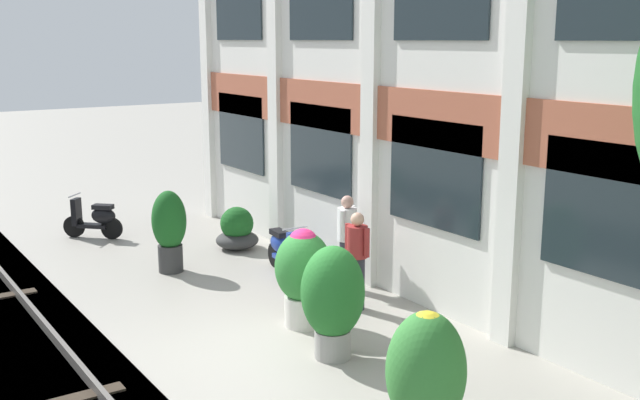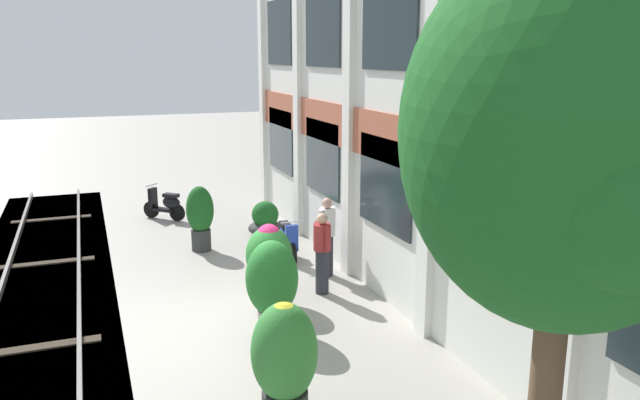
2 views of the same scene
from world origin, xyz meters
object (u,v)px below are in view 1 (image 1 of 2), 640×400
Objects in this scene: potted_plant_stone_basin at (169,228)px; scooter_near_curb at (284,250)px; resident_by_doorway at (357,258)px; potted_plant_glazed_jar at (333,297)px; potted_plant_wide_bowl at (237,231)px; resident_watching_tracks at (347,239)px; scooter_second_parked at (95,219)px; potted_plant_fluted_column at (426,376)px; potted_plant_ribbed_drum at (303,271)px.

potted_plant_stone_basin is 2.19m from scooter_near_curb.
potted_plant_stone_basin is at bearing -72.07° from resident_by_doorway.
resident_by_doorway reaches higher than potted_plant_glazed_jar.
resident_watching_tracks reaches higher than potted_plant_wide_bowl.
potted_plant_stone_basin is 0.97× the size of resident_by_doorway.
potted_plant_stone_basin reaches higher than scooter_second_parked.
resident_watching_tracks is at bearing 6.40° from potted_plant_wide_bowl.
potted_plant_wide_bowl is 8.47m from potted_plant_fluted_column.
resident_by_doorway is (6.80, 2.14, 0.43)m from scooter_second_parked.
potted_plant_wide_bowl is 5.86m from potted_plant_glazed_jar.
scooter_near_curb reaches higher than potted_plant_wide_bowl.
potted_plant_wide_bowl is 3.33m from scooter_second_parked.
potted_plant_stone_basin is (0.72, -1.79, 0.48)m from potted_plant_wide_bowl.
potted_plant_wide_bowl is 3.47m from resident_watching_tracks.
potted_plant_glazed_jar is (5.64, -1.48, 0.50)m from potted_plant_wide_bowl.
scooter_near_curb is at bearing 155.11° from potted_plant_ribbed_drum.
potted_plant_glazed_jar is at bearing -14.13° from potted_plant_ribbed_drum.
potted_plant_glazed_jar is 0.95× the size of resident_watching_tracks.
resident_watching_tracks is (-2.24, 1.86, 0.02)m from potted_plant_glazed_jar.
scooter_second_parked is at bearing -172.54° from potted_plant_stone_basin.
potted_plant_fluted_column is 10.70m from scooter_second_parked.
scooter_second_parked is 6.46m from resident_watching_tracks.
scooter_near_curb is 1.58m from resident_watching_tracks.
potted_plant_wide_bowl is at bearing 176.26° from scooter_second_parked.
resident_watching_tracks is at bearing 20.62° from scooter_near_curb.
scooter_near_curb is 0.82× the size of resident_watching_tracks.
resident_watching_tracks is at bearing -124.40° from resident_by_doorway.
scooter_near_curb is at bearing -14.94° from resident_watching_tracks.
potted_plant_ribbed_drum is 1.47× the size of scooter_second_parked.
scooter_near_curb is (-3.69, 1.45, -0.44)m from potted_plant_glazed_jar.
scooter_near_curb and scooter_second_parked have the same top height.
scooter_second_parked is at bearing -80.16° from resident_by_doorway.
potted_plant_fluted_column reaches higher than scooter_near_curb.
resident_by_doorway is at bearing 122.40° from resident_watching_tracks.
potted_plant_glazed_jar is 3.99m from scooter_near_curb.
scooter_second_parked is at bearing -179.27° from potted_plant_fluted_column.
resident_by_doorway is (-3.89, 2.00, -0.02)m from potted_plant_fluted_column.
potted_plant_fluted_column is at bearing -13.43° from potted_plant_ribbed_drum.
scooter_second_parked is (-10.69, -0.14, -0.45)m from potted_plant_fluted_column.
potted_plant_fluted_column is (7.48, -0.28, 0.03)m from potted_plant_stone_basin.
scooter_second_parked is 0.65× the size of resident_by_doorway.
potted_plant_glazed_jar is (4.93, 0.31, 0.02)m from potted_plant_stone_basin.
potted_plant_fluted_column is at bearing -14.20° from potted_plant_wide_bowl.
potted_plant_ribbed_drum reaches higher than scooter_second_parked.
potted_plant_fluted_column is at bearing 135.37° from scooter_second_parked.
potted_plant_ribbed_drum is at bearing 165.87° from potted_plant_glazed_jar.
scooter_near_curb is 1.32× the size of scooter_second_parked.
resident_watching_tracks is at bearing 152.87° from potted_plant_fluted_column.
resident_by_doorway reaches higher than potted_plant_wide_bowl.
scooter_near_curb is 4.95m from scooter_second_parked.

